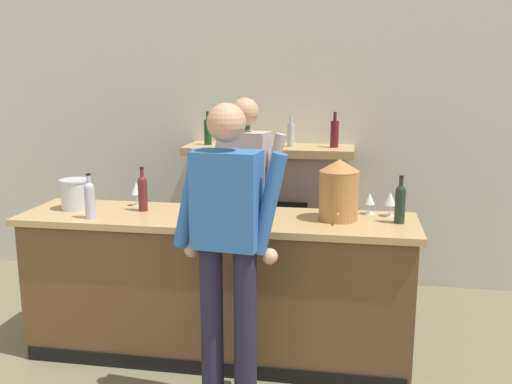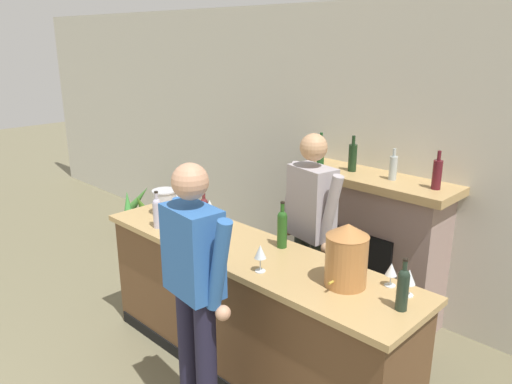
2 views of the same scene
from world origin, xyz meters
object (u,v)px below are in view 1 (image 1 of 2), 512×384
at_px(wine_bottle_merlot_tall, 400,202).
at_px(wine_glass_near_bucket, 370,199).
at_px(ice_bucket_steel, 76,194).
at_px(wine_glass_by_dispenser, 390,199).
at_px(copper_dispenser, 339,190).
at_px(wine_bottle_riesling_slim, 90,198).
at_px(wine_bottle_chardonnay_pale, 143,192).
at_px(person_customer, 228,248).
at_px(wine_bottle_burgundy_dark, 244,189).
at_px(wine_glass_mid_counter, 75,184).
at_px(wine_glass_front_right, 258,205).
at_px(person_bartender, 245,200).
at_px(wine_glass_front_left, 136,189).
at_px(fireplace_stone, 269,216).

relative_size(wine_bottle_merlot_tall, wine_glass_near_bucket, 2.06).
xyz_separation_m(ice_bucket_steel, wine_glass_by_dispenser, (2.16, 0.16, 0.01)).
xyz_separation_m(copper_dispenser, wine_bottle_riesling_slim, (-1.61, -0.24, -0.07)).
bearing_deg(wine_bottle_chardonnay_pale, wine_glass_near_bucket, 6.17).
relative_size(person_customer, wine_bottle_burgundy_dark, 5.21).
height_order(ice_bucket_steel, wine_glass_mid_counter, ice_bucket_steel).
xyz_separation_m(wine_glass_by_dispenser, wine_glass_mid_counter, (-2.26, 0.04, 0.02)).
height_order(person_customer, wine_bottle_chardonnay_pale, person_customer).
relative_size(wine_bottle_chardonnay_pale, wine_glass_front_right, 1.67).
height_order(copper_dispenser, wine_bottle_chardonnay_pale, copper_dispenser).
height_order(person_bartender, wine_glass_by_dispenser, person_bartender).
bearing_deg(wine_glass_near_bucket, wine_bottle_burgundy_dark, -178.41).
bearing_deg(wine_glass_front_right, wine_glass_near_bucket, 30.62).
height_order(wine_bottle_riesling_slim, wine_glass_front_left, wine_bottle_riesling_slim).
relative_size(copper_dispenser, wine_bottle_riesling_slim, 1.33).
bearing_deg(wine_bottle_riesling_slim, wine_glass_by_dispenser, 11.29).
relative_size(wine_bottle_burgundy_dark, wine_glass_front_right, 1.86).
xyz_separation_m(fireplace_stone, wine_glass_by_dispenser, (0.99, -1.18, 0.45)).
distance_m(copper_dispenser, wine_glass_front_left, 1.45).
distance_m(person_customer, person_bartender, 1.28).
bearing_deg(wine_bottle_riesling_slim, wine_glass_front_right, 0.54).
bearing_deg(wine_glass_by_dispenser, wine_glass_mid_counter, 178.90).
height_order(ice_bucket_steel, wine_glass_by_dispenser, ice_bucket_steel).
distance_m(wine_bottle_chardonnay_pale, wine_bottle_merlot_tall, 1.73).
xyz_separation_m(person_customer, ice_bucket_steel, (-1.24, 0.68, 0.11)).
relative_size(wine_bottle_chardonnay_pale, wine_bottle_merlot_tall, 1.00).
distance_m(wine_glass_near_bucket, wine_glass_front_right, 0.81).
bearing_deg(person_customer, wine_glass_front_right, 79.24).
bearing_deg(ice_bucket_steel, person_bartender, 28.54).
relative_size(wine_glass_front_left, wine_glass_by_dispenser, 1.03).
bearing_deg(copper_dispenser, ice_bucket_steel, -179.57).
bearing_deg(fireplace_stone, wine_bottle_merlot_tall, -52.42).
xyz_separation_m(person_customer, wine_bottle_chardonnay_pale, (-0.76, 0.71, 0.14)).
relative_size(fireplace_stone, wine_glass_by_dispenser, 9.75).
bearing_deg(wine_bottle_merlot_tall, wine_bottle_riesling_slim, -173.72).
xyz_separation_m(fireplace_stone, wine_glass_front_right, (0.16, -1.56, 0.47)).
xyz_separation_m(wine_bottle_chardonnay_pale, wine_glass_by_dispenser, (1.68, 0.13, -0.02)).
relative_size(fireplace_stone, wine_glass_near_bucket, 10.88).
height_order(wine_glass_front_left, wine_glass_mid_counter, wine_glass_mid_counter).
relative_size(person_bartender, wine_bottle_burgundy_dark, 5.13).
xyz_separation_m(wine_glass_near_bucket, wine_glass_front_right, (-0.70, -0.41, 0.03)).
bearing_deg(wine_bottle_merlot_tall, ice_bucket_steel, 179.80).
bearing_deg(ice_bucket_steel, fireplace_stone, 48.90).
bearing_deg(wine_glass_near_bucket, wine_bottle_riesling_slim, -166.86).
relative_size(ice_bucket_steel, wine_bottle_chardonnay_pale, 0.69).
xyz_separation_m(person_bartender, wine_glass_mid_counter, (-1.20, -0.39, 0.16)).
xyz_separation_m(copper_dispenser, wine_bottle_merlot_tall, (0.39, -0.02, -0.06)).
distance_m(ice_bucket_steel, wine_glass_front_left, 0.42).
bearing_deg(fireplace_stone, wine_bottle_burgundy_dark, -90.01).
bearing_deg(wine_glass_mid_counter, person_bartender, 18.06).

